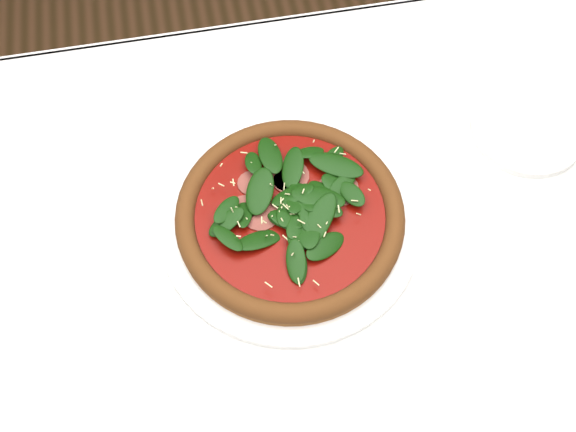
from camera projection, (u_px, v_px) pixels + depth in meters
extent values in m
plane|color=brown|center=(276.00, 411.00, 1.41)|extent=(6.00, 6.00, 0.00)
cube|color=white|center=(265.00, 279.00, 0.77)|extent=(1.20, 0.80, 0.04)
cylinder|color=#4D331E|center=(501.00, 155.00, 1.31)|extent=(0.06, 0.06, 0.71)
cube|color=white|center=(224.00, 78.00, 1.04)|extent=(1.20, 0.01, 0.22)
cylinder|color=white|center=(290.00, 221.00, 0.78)|extent=(0.32, 0.32, 0.01)
torus|color=white|center=(290.00, 219.00, 0.78)|extent=(0.32, 0.32, 0.01)
cylinder|color=#9F6626|center=(290.00, 217.00, 0.77)|extent=(0.35, 0.35, 0.01)
torus|color=#A35A25|center=(290.00, 214.00, 0.76)|extent=(0.36, 0.36, 0.02)
cylinder|color=#830504|center=(290.00, 214.00, 0.76)|extent=(0.29, 0.29, 0.00)
cylinder|color=brown|center=(290.00, 212.00, 0.76)|extent=(0.26, 0.26, 0.00)
ellipsoid|color=#163D0B|center=(290.00, 209.00, 0.75)|extent=(0.28, 0.28, 0.02)
cylinder|color=#F5ECA0|center=(290.00, 206.00, 0.75)|extent=(0.26, 0.26, 0.00)
cylinder|color=white|center=(527.00, 130.00, 0.85)|extent=(0.15, 0.15, 0.01)
torus|color=white|center=(528.00, 129.00, 0.84)|extent=(0.15, 0.15, 0.01)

